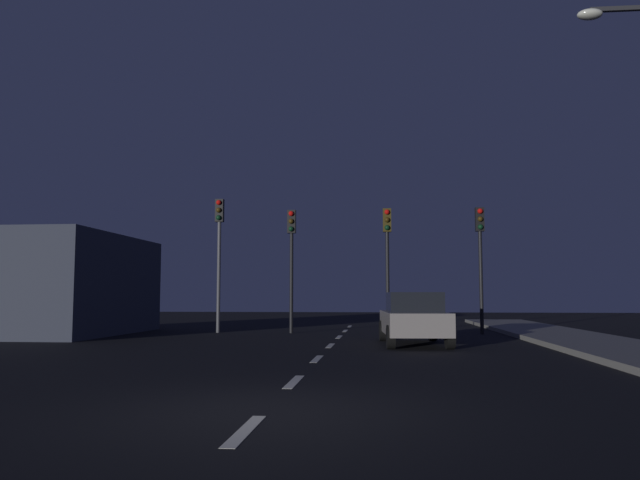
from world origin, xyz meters
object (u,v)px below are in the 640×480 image
(traffic_signal_far_left, at_px, (219,239))
(traffic_signal_center_left, at_px, (291,246))
(traffic_signal_center_right, at_px, (387,245))
(traffic_signal_far_right, at_px, (480,245))
(car_stopped_ahead, at_px, (413,318))

(traffic_signal_far_left, height_order, traffic_signal_center_left, traffic_signal_far_left)
(traffic_signal_center_right, distance_m, traffic_signal_far_right, 3.49)
(traffic_signal_far_left, height_order, traffic_signal_far_right, traffic_signal_far_left)
(traffic_signal_center_left, distance_m, car_stopped_ahead, 7.36)
(traffic_signal_center_left, bearing_deg, car_stopped_ahead, -50.54)
(traffic_signal_far_left, bearing_deg, traffic_signal_far_right, -0.01)
(traffic_signal_far_left, bearing_deg, traffic_signal_center_left, -0.02)
(traffic_signal_far_left, distance_m, traffic_signal_far_right, 10.06)
(traffic_signal_center_left, height_order, traffic_signal_center_right, traffic_signal_center_right)
(traffic_signal_center_right, bearing_deg, traffic_signal_far_left, 179.99)
(traffic_signal_center_left, bearing_deg, traffic_signal_center_right, 0.00)
(traffic_signal_far_left, height_order, car_stopped_ahead, traffic_signal_far_left)
(car_stopped_ahead, bearing_deg, traffic_signal_far_right, 62.21)
(traffic_signal_center_left, distance_m, traffic_signal_center_right, 3.70)
(traffic_signal_center_right, xyz_separation_m, car_stopped_ahead, (0.68, -5.32, -2.57))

